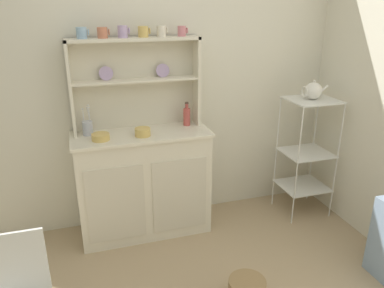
{
  "coord_description": "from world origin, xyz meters",
  "views": [
    {
      "loc": [
        -0.62,
        -1.45,
        1.87
      ],
      "look_at": [
        0.18,
        1.12,
        0.86
      ],
      "focal_mm": 34.83,
      "sensor_mm": 36.0,
      "label": 1
    }
  ],
  "objects_px": {
    "cup_sky_0": "(82,33)",
    "jam_bottle": "(187,116)",
    "hutch_shelf_unit": "(135,77)",
    "porcelain_teapot": "(313,91)",
    "bakers_rack": "(307,146)",
    "hutch_cabinet": "(144,182)",
    "bowl_mixing_large": "(101,137)",
    "utensil_jar": "(88,128)"
  },
  "relations": [
    {
      "from": "hutch_shelf_unit",
      "to": "bakers_rack",
      "type": "distance_m",
      "value": 1.65
    },
    {
      "from": "hutch_shelf_unit",
      "to": "bowl_mixing_large",
      "type": "relative_size",
      "value": 7.59
    },
    {
      "from": "hutch_shelf_unit",
      "to": "utensil_jar",
      "type": "relative_size",
      "value": 4.15
    },
    {
      "from": "hutch_cabinet",
      "to": "hutch_shelf_unit",
      "type": "xyz_separation_m",
      "value": [
        -0.0,
        0.16,
        0.86
      ]
    },
    {
      "from": "bowl_mixing_large",
      "to": "porcelain_teapot",
      "type": "xyz_separation_m",
      "value": [
        1.8,
        -0.04,
        0.24
      ]
    },
    {
      "from": "hutch_shelf_unit",
      "to": "cup_sky_0",
      "type": "bearing_deg",
      "value": -173.6
    },
    {
      "from": "hutch_cabinet",
      "to": "bakers_rack",
      "type": "distance_m",
      "value": 1.5
    },
    {
      "from": "bowl_mixing_large",
      "to": "porcelain_teapot",
      "type": "distance_m",
      "value": 1.82
    },
    {
      "from": "bowl_mixing_large",
      "to": "utensil_jar",
      "type": "bearing_deg",
      "value": 119.49
    },
    {
      "from": "bowl_mixing_large",
      "to": "hutch_shelf_unit",
      "type": "bearing_deg",
      "value": 36.52
    },
    {
      "from": "cup_sky_0",
      "to": "bowl_mixing_large",
      "type": "xyz_separation_m",
      "value": [
        0.06,
        -0.2,
        -0.75
      ]
    },
    {
      "from": "hutch_shelf_unit",
      "to": "cup_sky_0",
      "type": "xyz_separation_m",
      "value": [
        -0.38,
        -0.04,
        0.35
      ]
    },
    {
      "from": "hutch_cabinet",
      "to": "cup_sky_0",
      "type": "relative_size",
      "value": 12.12
    },
    {
      "from": "cup_sky_0",
      "to": "jam_bottle",
      "type": "bearing_deg",
      "value": -2.63
    },
    {
      "from": "cup_sky_0",
      "to": "jam_bottle",
      "type": "relative_size",
      "value": 0.45
    },
    {
      "from": "hutch_cabinet",
      "to": "hutch_shelf_unit",
      "type": "bearing_deg",
      "value": 90.0
    },
    {
      "from": "bowl_mixing_large",
      "to": "jam_bottle",
      "type": "bearing_deg",
      "value": 12.36
    },
    {
      "from": "hutch_shelf_unit",
      "to": "hutch_cabinet",
      "type": "bearing_deg",
      "value": -90.0
    },
    {
      "from": "porcelain_teapot",
      "to": "cup_sky_0",
      "type": "bearing_deg",
      "value": 172.67
    },
    {
      "from": "hutch_cabinet",
      "to": "utensil_jar",
      "type": "xyz_separation_m",
      "value": [
        -0.41,
        0.08,
        0.5
      ]
    },
    {
      "from": "hutch_shelf_unit",
      "to": "jam_bottle",
      "type": "distance_m",
      "value": 0.54
    },
    {
      "from": "jam_bottle",
      "to": "porcelain_teapot",
      "type": "relative_size",
      "value": 0.84
    },
    {
      "from": "bakers_rack",
      "to": "porcelain_teapot",
      "type": "distance_m",
      "value": 0.51
    },
    {
      "from": "bowl_mixing_large",
      "to": "porcelain_teapot",
      "type": "height_order",
      "value": "porcelain_teapot"
    },
    {
      "from": "bowl_mixing_large",
      "to": "jam_bottle",
      "type": "distance_m",
      "value": 0.75
    },
    {
      "from": "hutch_cabinet",
      "to": "jam_bottle",
      "type": "distance_m",
      "value": 0.67
    },
    {
      "from": "hutch_cabinet",
      "to": "porcelain_teapot",
      "type": "bearing_deg",
      "value": -4.51
    },
    {
      "from": "hutch_shelf_unit",
      "to": "bakers_rack",
      "type": "xyz_separation_m",
      "value": [
        1.48,
        -0.28,
        -0.66
      ]
    },
    {
      "from": "hutch_cabinet",
      "to": "porcelain_teapot",
      "type": "distance_m",
      "value": 1.65
    },
    {
      "from": "bakers_rack",
      "to": "cup_sky_0",
      "type": "distance_m",
      "value": 2.13
    },
    {
      "from": "hutch_cabinet",
      "to": "porcelain_teapot",
      "type": "relative_size",
      "value": 4.62
    },
    {
      "from": "hutch_shelf_unit",
      "to": "porcelain_teapot",
      "type": "height_order",
      "value": "hutch_shelf_unit"
    },
    {
      "from": "cup_sky_0",
      "to": "bowl_mixing_large",
      "type": "height_order",
      "value": "cup_sky_0"
    },
    {
      "from": "cup_sky_0",
      "to": "utensil_jar",
      "type": "distance_m",
      "value": 0.71
    },
    {
      "from": "hutch_shelf_unit",
      "to": "jam_bottle",
      "type": "relative_size",
      "value": 5.13
    },
    {
      "from": "bakers_rack",
      "to": "hutch_cabinet",
      "type": "bearing_deg",
      "value": 175.49
    },
    {
      "from": "bakers_rack",
      "to": "bowl_mixing_large",
      "type": "xyz_separation_m",
      "value": [
        -1.8,
        0.04,
        0.26
      ]
    },
    {
      "from": "hutch_shelf_unit",
      "to": "porcelain_teapot",
      "type": "distance_m",
      "value": 1.52
    },
    {
      "from": "hutch_cabinet",
      "to": "jam_bottle",
      "type": "xyz_separation_m",
      "value": [
        0.41,
        0.09,
        0.52
      ]
    },
    {
      "from": "jam_bottle",
      "to": "hutch_cabinet",
      "type": "bearing_deg",
      "value": -168.03
    },
    {
      "from": "cup_sky_0",
      "to": "porcelain_teapot",
      "type": "distance_m",
      "value": 1.94
    },
    {
      "from": "jam_bottle",
      "to": "utensil_jar",
      "type": "relative_size",
      "value": 0.81
    }
  ]
}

